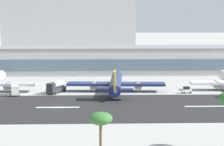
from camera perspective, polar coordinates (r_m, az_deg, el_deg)
ground_plane at (r=121.75m, az=-7.04°, el=-4.55°), size 1400.00×1400.00×0.00m
runway_strip at (r=122.52m, az=-7.00°, el=-4.45°), size 800.00×38.77×0.08m
runway_centreline_dash_4 at (r=122.52m, az=-7.06°, el=-4.43°), size 12.00×1.20×0.01m
runway_centreline_dash_5 at (r=125.80m, az=12.11°, el=-4.24°), size 12.00×1.20×0.01m
terminal_building at (r=200.81m, az=-0.55°, el=1.75°), size 174.88×28.91×11.91m
distant_hotel_block at (r=307.20m, az=-7.98°, el=5.94°), size 114.50×36.10×38.23m
airliner_gold_tail_gate_1 at (r=147.28m, az=0.50°, el=-1.36°), size 33.22×43.27×9.03m
service_fuel_truck_0 at (r=146.39m, az=-7.24°, el=-1.80°), size 6.12×8.77×3.95m
service_box_truck_1 at (r=144.19m, az=-12.46°, el=-2.14°), size 3.70×6.37×3.25m
service_baggage_tug_2 at (r=147.03m, az=9.62°, el=-2.19°), size 3.38×2.24×2.20m
palm_tree_2 at (r=67.32m, az=-1.48°, el=-6.17°), size 3.64×3.64×10.17m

